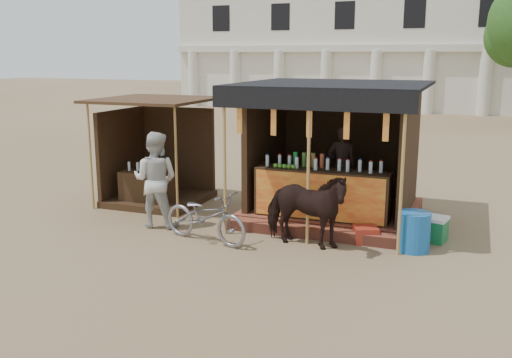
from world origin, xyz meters
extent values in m
plane|color=#846B4C|center=(0.00, 0.00, 0.00)|extent=(120.00, 120.00, 0.00)
cube|color=brown|center=(1.00, 3.50, 0.11)|extent=(3.40, 2.80, 0.22)
cube|color=brown|center=(1.00, 1.95, 0.10)|extent=(3.40, 0.35, 0.20)
cube|color=#372214|center=(1.00, 2.55, 0.69)|extent=(2.60, 0.55, 0.95)
cube|color=red|center=(1.00, 2.27, 0.69)|extent=(2.50, 0.02, 0.88)
cube|color=#372214|center=(1.00, 4.75, 1.47)|extent=(3.00, 0.12, 2.50)
cube|color=#372214|center=(-0.50, 3.50, 1.47)|extent=(0.12, 2.50, 2.50)
cube|color=#372214|center=(2.50, 3.50, 1.47)|extent=(0.12, 2.50, 2.50)
cube|color=black|center=(1.00, 3.30, 2.75)|extent=(3.60, 3.60, 0.06)
cube|color=black|center=(1.00, 1.52, 2.57)|extent=(3.60, 0.06, 0.36)
cylinder|color=tan|center=(-0.60, 1.55, 1.38)|extent=(0.06, 0.06, 2.75)
cylinder|color=tan|center=(1.00, 1.55, 1.38)|extent=(0.06, 0.06, 2.75)
cylinder|color=tan|center=(2.60, 1.55, 1.38)|extent=(0.06, 0.06, 2.75)
cube|color=red|center=(-0.30, 1.55, 2.20)|extent=(0.10, 0.02, 0.55)
cube|color=red|center=(0.35, 1.55, 2.20)|extent=(0.10, 0.02, 0.55)
cube|color=red|center=(1.00, 1.55, 2.20)|extent=(0.10, 0.02, 0.55)
cube|color=red|center=(1.65, 1.55, 2.20)|extent=(0.10, 0.02, 0.55)
cube|color=red|center=(2.30, 1.55, 2.20)|extent=(0.10, 0.02, 0.55)
imported|color=black|center=(1.14, 3.60, 1.06)|extent=(0.68, 0.53, 1.68)
cube|color=#372214|center=(-3.00, 3.20, 0.07)|extent=(2.00, 2.00, 0.15)
cube|color=#372214|center=(-3.00, 4.15, 1.05)|extent=(1.90, 0.10, 2.10)
cube|color=#372214|center=(-3.95, 3.20, 1.05)|extent=(0.10, 1.90, 2.10)
cube|color=#472D19|center=(-3.00, 3.10, 2.35)|extent=(2.40, 2.40, 0.06)
cylinder|color=tan|center=(-4.05, 2.15, 1.18)|extent=(0.05, 0.05, 2.35)
cylinder|color=tan|center=(-1.95, 2.15, 1.18)|extent=(0.05, 0.05, 2.35)
cube|color=#372214|center=(-3.00, 2.70, 0.40)|extent=(1.20, 0.50, 0.80)
imported|color=black|center=(1.00, 1.38, 0.69)|extent=(1.70, 0.93, 1.37)
imported|color=gray|center=(-0.75, 1.01, 0.47)|extent=(1.88, 1.00, 0.94)
imported|color=beige|center=(-2.07, 1.52, 0.94)|extent=(1.00, 0.83, 1.88)
cylinder|color=#165BA9|center=(2.81, 1.85, 0.34)|extent=(0.74, 0.74, 0.69)
cube|color=maroon|center=(1.97, 2.00, 0.15)|extent=(0.54, 0.54, 0.29)
cube|color=#197039|center=(3.01, 2.54, 0.20)|extent=(0.70, 0.54, 0.40)
cube|color=white|center=(3.01, 2.54, 0.43)|extent=(0.72, 0.57, 0.06)
cube|color=silver|center=(-2.00, 30.00, 4.00)|extent=(26.00, 7.00, 8.00)
cube|color=silver|center=(-2.00, 26.40, 3.70)|extent=(26.00, 0.50, 0.40)
cylinder|color=silver|center=(-14.00, 26.40, 1.80)|extent=(0.70, 0.70, 3.60)
cylinder|color=silver|center=(-11.00, 26.40, 1.80)|extent=(0.70, 0.70, 3.60)
cylinder|color=silver|center=(-8.00, 26.40, 1.80)|extent=(0.70, 0.70, 3.60)
cylinder|color=silver|center=(-5.00, 26.40, 1.80)|extent=(0.70, 0.70, 3.60)
cylinder|color=silver|center=(-2.00, 26.40, 1.80)|extent=(0.70, 0.70, 3.60)
cylinder|color=silver|center=(1.00, 26.40, 1.80)|extent=(0.70, 0.70, 3.60)
cylinder|color=silver|center=(4.00, 26.40, 1.80)|extent=(0.70, 0.70, 3.60)
camera|label=1|loc=(3.66, -7.88, 3.31)|focal=40.00mm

